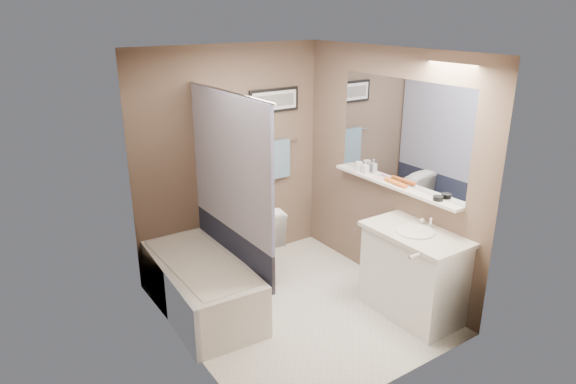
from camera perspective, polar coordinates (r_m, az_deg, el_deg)
ground at (r=5.07m, az=0.98°, el=-12.83°), size 2.50×2.50×0.00m
ceiling at (r=4.28m, az=1.17°, el=15.10°), size 2.20×2.50×0.04m
wall_back at (r=5.54m, az=-6.30°, el=3.61°), size 2.20×0.04×2.40m
wall_front at (r=3.67m, az=12.23°, el=-5.28°), size 2.20×0.04×2.40m
wall_left at (r=4.05m, az=-11.54°, el=-2.82°), size 0.04×2.50×2.40m
wall_right at (r=5.20m, az=10.84°, el=2.31°), size 0.04×2.50×2.40m
tile_surround at (r=4.56m, az=-14.00°, el=-3.15°), size 0.02×1.55×2.00m
curtain_rod at (r=4.54m, az=-6.80°, el=11.04°), size 0.02×1.55×0.02m
curtain_upper at (r=4.68m, az=-6.48°, el=3.15°), size 0.03×1.45×1.28m
curtain_lower at (r=4.98m, az=-6.12°, el=-5.94°), size 0.03×1.45×0.36m
mirror at (r=5.00m, az=12.44°, el=6.49°), size 0.02×1.60×1.00m
shelf at (r=5.10m, az=11.59°, el=0.73°), size 0.12×1.60×0.03m
towel_bar at (r=5.76m, az=-1.43°, el=5.40°), size 0.60×0.02×0.02m
towel at (r=5.80m, az=-1.31°, el=3.63°), size 0.34×0.05×0.44m
art_frame at (r=5.68m, az=-1.56°, el=10.13°), size 0.62×0.02×0.26m
art_mat at (r=5.67m, az=-1.49°, el=10.11°), size 0.56×0.00×0.20m
art_image at (r=5.67m, az=-1.47°, el=10.11°), size 0.50×0.00×0.13m
door at (r=4.14m, az=17.49°, el=-5.90°), size 0.80×0.02×2.00m
door_handle at (r=3.93m, az=13.85°, el=-6.91°), size 0.10×0.02×0.02m
bathtub at (r=5.00m, az=-9.61°, el=-10.24°), size 0.78×1.54×0.50m
tub_rim at (r=4.88m, az=-9.78°, el=-7.69°), size 0.56×1.36×0.02m
toilet at (r=5.50m, az=-3.99°, el=-5.16°), size 0.60×0.88×0.83m
vanity at (r=4.94m, az=13.71°, el=-8.97°), size 0.50×0.90×0.80m
countertop at (r=4.75m, az=14.03°, el=-4.55°), size 0.54×0.96×0.04m
sink_basin at (r=4.73m, az=13.97°, el=-4.27°), size 0.34×0.34×0.01m
faucet_spout at (r=4.86m, az=15.61°, el=-3.24°), size 0.02×0.02×0.10m
faucet_knob at (r=4.92m, az=14.72°, el=-3.09°), size 0.05×0.05×0.05m
candle_bowl_near at (r=4.75m, az=16.33°, el=-0.67°), size 0.09×0.09×0.04m
hair_brush_front at (r=5.05m, az=12.14°, el=0.93°), size 0.05×0.22×0.04m
hair_brush_back at (r=5.09m, az=11.57°, el=1.14°), size 0.06×0.22×0.04m
pink_comb at (r=5.23m, az=10.06°, el=1.52°), size 0.03×0.16×0.01m
glass_jar at (r=5.42m, az=7.89°, el=2.81°), size 0.08×0.08×0.10m
soap_bottle at (r=5.35m, az=8.59°, el=2.74°), size 0.06×0.07×0.14m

